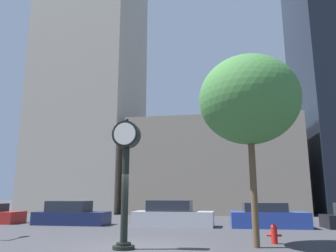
{
  "coord_description": "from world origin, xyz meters",
  "views": [
    {
      "loc": [
        3.17,
        -11.68,
        1.79
      ],
      "look_at": [
        -0.65,
        10.8,
        6.6
      ],
      "focal_mm": 35.0,
      "sensor_mm": 36.0,
      "label": 1
    }
  ],
  "objects_px": {
    "car_navy": "(71,215)",
    "car_silver": "(173,215)",
    "street_clock": "(126,165)",
    "bare_tree": "(249,100)",
    "car_blue": "(268,217)",
    "fire_hydrant_near": "(274,234)"
  },
  "relations": [
    {
      "from": "car_navy",
      "to": "bare_tree",
      "type": "relative_size",
      "value": 0.64
    },
    {
      "from": "street_clock",
      "to": "car_silver",
      "type": "relative_size",
      "value": 0.97
    },
    {
      "from": "fire_hydrant_near",
      "to": "street_clock",
      "type": "bearing_deg",
      "value": -157.67
    },
    {
      "from": "street_clock",
      "to": "fire_hydrant_near",
      "type": "relative_size",
      "value": 6.43
    },
    {
      "from": "fire_hydrant_near",
      "to": "bare_tree",
      "type": "relative_size",
      "value": 0.1
    },
    {
      "from": "car_silver",
      "to": "car_blue",
      "type": "height_order",
      "value": "car_silver"
    },
    {
      "from": "bare_tree",
      "to": "car_navy",
      "type": "bearing_deg",
      "value": 145.18
    },
    {
      "from": "car_silver",
      "to": "fire_hydrant_near",
      "type": "xyz_separation_m",
      "value": [
        4.83,
        -6.18,
        -0.26
      ]
    },
    {
      "from": "car_navy",
      "to": "car_silver",
      "type": "bearing_deg",
      "value": -0.17
    },
    {
      "from": "car_navy",
      "to": "car_silver",
      "type": "xyz_separation_m",
      "value": [
        6.34,
        -0.03,
        0.03
      ]
    },
    {
      "from": "car_silver",
      "to": "bare_tree",
      "type": "xyz_separation_m",
      "value": [
        4.08,
        -7.21,
        4.7
      ]
    },
    {
      "from": "car_navy",
      "to": "fire_hydrant_near",
      "type": "relative_size",
      "value": 6.38
    },
    {
      "from": "car_blue",
      "to": "bare_tree",
      "type": "relative_size",
      "value": 0.6
    },
    {
      "from": "fire_hydrant_near",
      "to": "bare_tree",
      "type": "distance_m",
      "value": 5.12
    },
    {
      "from": "car_blue",
      "to": "bare_tree",
      "type": "xyz_separation_m",
      "value": [
        -1.31,
        -7.36,
        4.74
      ]
    },
    {
      "from": "car_silver",
      "to": "fire_hydrant_near",
      "type": "distance_m",
      "value": 7.84
    },
    {
      "from": "street_clock",
      "to": "car_silver",
      "type": "xyz_separation_m",
      "value": [
        0.38,
        8.31,
        -2.22
      ]
    },
    {
      "from": "car_blue",
      "to": "bare_tree",
      "type": "bearing_deg",
      "value": -101.8
    },
    {
      "from": "street_clock",
      "to": "fire_hydrant_near",
      "type": "height_order",
      "value": "street_clock"
    },
    {
      "from": "car_navy",
      "to": "bare_tree",
      "type": "bearing_deg",
      "value": -34.73
    },
    {
      "from": "street_clock",
      "to": "car_silver",
      "type": "distance_m",
      "value": 8.61
    },
    {
      "from": "street_clock",
      "to": "car_blue",
      "type": "xyz_separation_m",
      "value": [
        5.76,
        8.46,
        -2.26
      ]
    }
  ]
}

